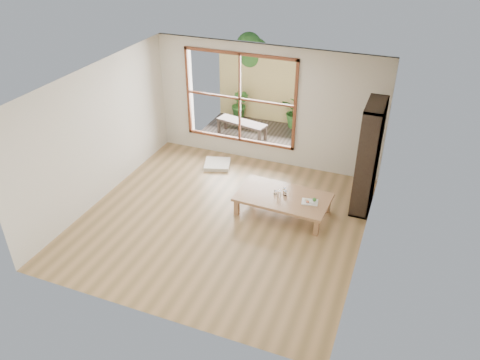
# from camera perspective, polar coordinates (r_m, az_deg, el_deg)

# --- Properties ---
(ground) EXTENTS (5.00, 5.00, 0.00)m
(ground) POSITION_cam_1_polar(r_m,az_deg,el_deg) (8.68, -2.16, -4.78)
(ground) COLOR tan
(ground) RESTS_ON ground
(low_table) EXTENTS (1.74, 1.04, 0.37)m
(low_table) POSITION_cam_1_polar(r_m,az_deg,el_deg) (8.70, 5.27, -2.22)
(low_table) COLOR #967148
(low_table) RESTS_ON ground
(floor_cushion) EXTENTS (0.69, 0.69, 0.08)m
(floor_cushion) POSITION_cam_1_polar(r_m,az_deg,el_deg) (10.37, -2.78, 1.95)
(floor_cushion) COLOR beige
(floor_cushion) RESTS_ON ground
(bookshelf) EXTENTS (0.33, 0.94, 2.09)m
(bookshelf) POSITION_cam_1_polar(r_m,az_deg,el_deg) (8.84, 15.39, 2.69)
(bookshelf) COLOR black
(bookshelf) RESTS_ON ground
(glass_tall) EXTENTS (0.07, 0.07, 0.13)m
(glass_tall) POSITION_cam_1_polar(r_m,az_deg,el_deg) (8.60, 4.79, -1.72)
(glass_tall) COLOR silver
(glass_tall) RESTS_ON low_table
(glass_mid) EXTENTS (0.07, 0.07, 0.09)m
(glass_mid) POSITION_cam_1_polar(r_m,az_deg,el_deg) (8.68, 5.53, -1.60)
(glass_mid) COLOR silver
(glass_mid) RESTS_ON low_table
(glass_short) EXTENTS (0.06, 0.06, 0.08)m
(glass_short) POSITION_cam_1_polar(r_m,az_deg,el_deg) (8.78, 5.45, -1.25)
(glass_short) COLOR silver
(glass_short) RESTS_ON low_table
(glass_small) EXTENTS (0.06, 0.06, 0.07)m
(glass_small) POSITION_cam_1_polar(r_m,az_deg,el_deg) (8.70, 4.34, -1.53)
(glass_small) COLOR silver
(glass_small) RESTS_ON low_table
(food_tray) EXTENTS (0.32, 0.25, 0.09)m
(food_tray) POSITION_cam_1_polar(r_m,az_deg,el_deg) (8.55, 8.61, -2.59)
(food_tray) COLOR white
(food_tray) RESTS_ON low_table
(deck) EXTENTS (2.80, 2.00, 0.05)m
(deck) POSITION_cam_1_polar(r_m,az_deg,el_deg) (11.73, 2.03, 5.40)
(deck) COLOR #3E332D
(deck) RESTS_ON ground
(garden_bench) EXTENTS (1.31, 0.62, 0.40)m
(garden_bench) POSITION_cam_1_polar(r_m,az_deg,el_deg) (11.50, 0.23, 6.88)
(garden_bench) COLOR black
(garden_bench) RESTS_ON deck
(bamboo_fence) EXTENTS (2.80, 0.06, 1.80)m
(bamboo_fence) POSITION_cam_1_polar(r_m,az_deg,el_deg) (12.26, 3.71, 11.08)
(bamboo_fence) COLOR #D1BC6B
(bamboo_fence) RESTS_ON ground
(shrub_right) EXTENTS (0.93, 0.85, 0.86)m
(shrub_right) POSITION_cam_1_polar(r_m,az_deg,el_deg) (12.05, 7.06, 8.28)
(shrub_right) COLOR #2E6023
(shrub_right) RESTS_ON deck
(shrub_left) EXTENTS (0.53, 0.46, 0.85)m
(shrub_left) POSITION_cam_1_polar(r_m,az_deg,el_deg) (12.42, 0.02, 9.19)
(shrub_left) COLOR #2E6023
(shrub_left) RESTS_ON deck
(garden_tree) EXTENTS (1.04, 0.85, 2.22)m
(garden_tree) POSITION_cam_1_polar(r_m,az_deg,el_deg) (12.51, 1.22, 15.05)
(garden_tree) COLOR #4C3D2D
(garden_tree) RESTS_ON ground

